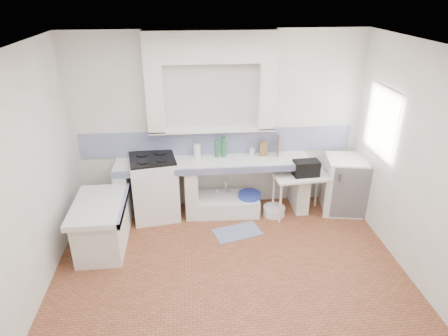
{
  "coord_description": "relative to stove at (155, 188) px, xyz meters",
  "views": [
    {
      "loc": [
        -0.47,
        -3.81,
        3.36
      ],
      "look_at": [
        0.0,
        1.0,
        1.1
      ],
      "focal_mm": 31.57,
      "sensor_mm": 36.0,
      "label": 1
    }
  ],
  "objects": [
    {
      "name": "floor",
      "position": [
        1.02,
        -1.68,
        -0.49
      ],
      "size": [
        4.5,
        4.5,
        0.0
      ],
      "primitive_type": "plane",
      "color": "brown",
      "rests_on": "ground"
    },
    {
      "name": "ceiling",
      "position": [
        1.02,
        -1.68,
        2.31
      ],
      "size": [
        4.5,
        4.5,
        0.0
      ],
      "primitive_type": "plane",
      "rotation": [
        3.14,
        0.0,
        0.0
      ],
      "color": "white",
      "rests_on": "ground"
    },
    {
      "name": "wall_back",
      "position": [
        1.02,
        0.32,
        0.91
      ],
      "size": [
        4.5,
        0.0,
        4.5
      ],
      "primitive_type": "plane",
      "rotation": [
        1.57,
        0.0,
        0.0
      ],
      "color": "white",
      "rests_on": "ground"
    },
    {
      "name": "wall_front",
      "position": [
        1.02,
        -3.68,
        0.91
      ],
      "size": [
        4.5,
        0.0,
        4.5
      ],
      "primitive_type": "plane",
      "rotation": [
        -1.57,
        0.0,
        0.0
      ],
      "color": "white",
      "rests_on": "ground"
    },
    {
      "name": "wall_left",
      "position": [
        -1.23,
        -1.68,
        0.91
      ],
      "size": [
        0.0,
        4.5,
        4.5
      ],
      "primitive_type": "plane",
      "rotation": [
        1.57,
        0.0,
        1.57
      ],
      "color": "white",
      "rests_on": "ground"
    },
    {
      "name": "wall_right",
      "position": [
        3.27,
        -1.68,
        0.91
      ],
      "size": [
        0.0,
        4.5,
        4.5
      ],
      "primitive_type": "plane",
      "rotation": [
        1.57,
        0.0,
        -1.57
      ],
      "color": "white",
      "rests_on": "ground"
    },
    {
      "name": "alcove_mass",
      "position": [
        0.92,
        0.19,
        2.09
      ],
      "size": [
        1.9,
        0.25,
        0.45
      ],
      "primitive_type": "cube",
      "color": "white",
      "rests_on": "ground"
    },
    {
      "name": "window_frame",
      "position": [
        3.45,
        -0.48,
        1.11
      ],
      "size": [
        0.35,
        0.86,
        1.06
      ],
      "primitive_type": "cube",
      "color": "#371E11",
      "rests_on": "ground"
    },
    {
      "name": "lace_valance",
      "position": [
        3.3,
        -0.48,
        1.49
      ],
      "size": [
        0.01,
        0.84,
        0.24
      ],
      "primitive_type": "cube",
      "color": "white",
      "rests_on": "ground"
    },
    {
      "name": "counter_slab",
      "position": [
        0.92,
        0.02,
        0.37
      ],
      "size": [
        3.0,
        0.6,
        0.08
      ],
      "primitive_type": "cube",
      "color": "white",
      "rests_on": "ground"
    },
    {
      "name": "counter_lip",
      "position": [
        0.92,
        -0.26,
        0.37
      ],
      "size": [
        3.0,
        0.04,
        0.1
      ],
      "primitive_type": "cube",
      "color": "navy",
      "rests_on": "ground"
    },
    {
      "name": "counter_pier_left",
      "position": [
        -0.48,
        0.02,
        -0.08
      ],
      "size": [
        0.2,
        0.55,
        0.82
      ],
      "primitive_type": "cube",
      "color": "white",
      "rests_on": "ground"
    },
    {
      "name": "counter_pier_mid",
      "position": [
        0.57,
        0.02,
        -0.08
      ],
      "size": [
        0.2,
        0.55,
        0.82
      ],
      "primitive_type": "cube",
      "color": "white",
      "rests_on": "ground"
    },
    {
      "name": "counter_pier_right",
      "position": [
        2.32,
        0.02,
        -0.08
      ],
      "size": [
        0.2,
        0.55,
        0.82
      ],
      "primitive_type": "cube",
      "color": "white",
      "rests_on": "ground"
    },
    {
      "name": "peninsula_top",
      "position": [
        -0.68,
        -0.78,
        0.17
      ],
      "size": [
        0.7,
        1.1,
        0.08
      ],
      "primitive_type": "cube",
      "color": "white",
      "rests_on": "ground"
    },
    {
      "name": "peninsula_base",
      "position": [
        -0.68,
        -0.78,
        -0.18
      ],
      "size": [
        0.6,
        1.0,
        0.62
      ],
      "primitive_type": "cube",
      "color": "white",
      "rests_on": "ground"
    },
    {
      "name": "peninsula_lip",
      "position": [
        -0.35,
        -0.78,
        0.17
      ],
      "size": [
        0.04,
        1.1,
        0.1
      ],
      "primitive_type": "cube",
      "color": "navy",
      "rests_on": "ground"
    },
    {
      "name": "backsplash",
      "position": [
        1.02,
        0.3,
        0.61
      ],
      "size": [
        4.27,
        0.03,
        0.4
      ],
      "primitive_type": "cube",
      "color": "navy",
      "rests_on": "ground"
    },
    {
      "name": "stove",
      "position": [
        0.0,
        0.0,
        0.0
      ],
      "size": [
        0.78,
        0.77,
        0.97
      ],
      "primitive_type": "cube",
      "rotation": [
        0.0,
        0.0,
        0.16
      ],
      "color": "white",
      "rests_on": "ground"
    },
    {
      "name": "sink",
      "position": [
        1.13,
        -0.01,
        -0.36
      ],
      "size": [
        1.03,
        0.58,
        0.24
      ],
      "primitive_type": "cube",
      "rotation": [
        0.0,
        0.0,
        -0.04
      ],
      "color": "white",
      "rests_on": "ground"
    },
    {
      "name": "side_table",
      "position": [
        2.26,
        -0.19,
        -0.14
      ],
      "size": [
        0.87,
        0.53,
        0.04
      ],
      "primitive_type": "cube",
      "rotation": [
        0.0,
        0.0,
        0.08
      ],
      "color": "white",
      "rests_on": "ground"
    },
    {
      "name": "fridge",
      "position": [
        3.0,
        -0.12,
        -0.03
      ],
      "size": [
        0.68,
        0.68,
        0.91
      ],
      "primitive_type": "cube",
      "rotation": [
        0.0,
        0.0,
        -0.17
      ],
      "color": "white",
      "rests_on": "ground"
    },
    {
      "name": "bucket_red",
      "position": [
        0.95,
        -0.07,
        -0.35
      ],
      "size": [
        0.38,
        0.38,
        0.27
      ],
      "primitive_type": "cylinder",
      "rotation": [
        0.0,
        0.0,
        0.42
      ],
      "color": "#AD0204",
      "rests_on": "ground"
    },
    {
      "name": "bucket_orange",
      "position": [
        1.12,
        -0.07,
        -0.35
      ],
      "size": [
        0.29,
        0.29,
        0.26
      ],
      "primitive_type": "cylinder",
      "rotation": [
        0.0,
        0.0,
        0.01
      ],
      "color": "#C26D03",
      "rests_on": "ground"
    },
    {
      "name": "bucket_blue",
      "position": [
        1.49,
        -0.05,
        -0.32
      ],
      "size": [
        0.46,
        0.46,
        0.34
      ],
      "primitive_type": "cylinder",
      "rotation": [
        0.0,
        0.0,
        0.33
      ],
      "color": "#273BA8",
      "rests_on": "ground"
    },
    {
      "name": "basin_white",
      "position": [
        1.88,
        -0.18,
        -0.42
      ],
      "size": [
        0.46,
        0.46,
        0.14
      ],
      "primitive_type": "cylinder",
      "rotation": [
        0.0,
        0.0,
        -0.41
      ],
      "color": "white",
      "rests_on": "ground"
    },
    {
      "name": "water_bottle_a",
      "position": [
        0.99,
        0.17,
        -0.32
      ],
      "size": [
        0.1,
        0.1,
        0.33
      ],
      "primitive_type": "cylinder",
      "rotation": [
        0.0,
        0.0,
        0.13
      ],
      "color": "silver",
      "rests_on": "ground"
    },
    {
      "name": "water_bottle_b",
      "position": [
        1.18,
        0.17,
        -0.35
      ],
      "size": [
        0.1,
        0.1,
        0.28
      ],
      "primitive_type": "cylinder",
      "rotation": [
        0.0,
        0.0,
        0.42
      ],
      "color": "silver",
      "rests_on": "ground"
    },
    {
      "name": "black_bag",
      "position": [
        2.33,
        -0.2,
        0.33
      ],
      "size": [
        0.4,
        0.24,
        0.24
      ],
      "primitive_type": "cube",
      "rotation": [
        0.0,
        0.0,
        0.05
      ],
      "color": "black",
      "rests_on": "side_table"
    },
    {
      "name": "green_bottle_a",
      "position": [
        0.99,
        0.17,
        0.56
      ],
      "size": [
        0.07,
        0.07,
        0.29
      ],
      "primitive_type": "cylinder",
      "rotation": [
        0.0,
        0.0,
        0.17
      ],
      "color": "#216E38",
      "rests_on": "counter_slab"
    },
    {
      "name": "green_bottle_b",
      "position": [
        1.1,
        0.17,
        0.58
      ],
      "size": [
        0.07,
        0.07,
        0.33
      ],
      "primitive_type": "cylinder",
      "rotation": [
        0.0,
        0.0,
        -0.04
      ],
      "color": "#216E38",
      "rests_on": "counter_slab"
    },
    {
      "name": "knife_block",
      "position": [
        1.72,
        0.16,
        0.53
      ],
      "size": [
        0.12,
        0.09,
        0.23
      ],
      "primitive_type": "cube",
      "rotation": [
        0.0,
        0.0,
        -0.03
      ],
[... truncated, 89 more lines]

